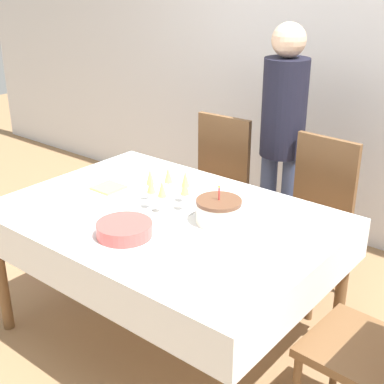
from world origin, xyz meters
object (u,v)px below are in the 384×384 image
(gift_bag, at_px, (59,240))
(person_standing, at_px, (283,127))
(dining_chair_far_left, at_px, (214,182))
(plate_stack_main, at_px, (124,229))
(birthday_cake, at_px, (219,211))
(dining_chair_right_end, at_px, (384,341))
(champagne_tray, at_px, (167,192))
(dining_chair_far_right, at_px, (313,212))

(gift_bag, bearing_deg, person_standing, 38.95)
(dining_chair_far_left, relative_size, gift_bag, 3.36)
(dining_chair_far_left, relative_size, plate_stack_main, 3.77)
(plate_stack_main, bearing_deg, birthday_cake, 56.61)
(birthday_cake, xyz_separation_m, person_standing, (-0.24, 1.01, 0.15))
(dining_chair_right_end, height_order, birthday_cake, dining_chair_right_end)
(champagne_tray, bearing_deg, birthday_cake, 3.59)
(dining_chair_right_end, relative_size, plate_stack_main, 3.77)
(gift_bag, bearing_deg, champagne_tray, -4.81)
(person_standing, bearing_deg, dining_chair_right_end, -44.44)
(birthday_cake, bearing_deg, champagne_tray, -176.41)
(dining_chair_far_left, bearing_deg, gift_bag, -135.97)
(birthday_cake, relative_size, gift_bag, 0.76)
(champagne_tray, bearing_deg, dining_chair_far_right, 63.50)
(dining_chair_far_right, distance_m, plate_stack_main, 1.27)
(champagne_tray, distance_m, plate_stack_main, 0.37)
(dining_chair_far_right, bearing_deg, plate_stack_main, -106.58)
(dining_chair_far_left, height_order, champagne_tray, dining_chair_far_left)
(plate_stack_main, bearing_deg, dining_chair_right_end, 14.38)
(person_standing, distance_m, gift_bag, 1.69)
(dining_chair_far_left, distance_m, person_standing, 0.60)
(person_standing, bearing_deg, dining_chair_far_right, -28.94)
(champagne_tray, height_order, plate_stack_main, champagne_tray)
(dining_chair_far_left, distance_m, dining_chair_far_right, 0.74)
(dining_chair_right_end, height_order, person_standing, person_standing)
(dining_chair_far_right, xyz_separation_m, champagne_tray, (-0.42, -0.83, 0.29))
(dining_chair_far_right, relative_size, birthday_cake, 4.42)
(dining_chair_far_right, distance_m, dining_chair_right_end, 1.19)
(dining_chair_right_end, distance_m, birthday_cake, 0.92)
(dining_chair_right_end, bearing_deg, plate_stack_main, -165.62)
(birthday_cake, bearing_deg, plate_stack_main, -123.39)
(dining_chair_far_left, relative_size, person_standing, 0.61)
(person_standing, xyz_separation_m, gift_bag, (-1.16, -0.94, -0.81))
(champagne_tray, distance_m, person_standing, 1.04)
(birthday_cake, bearing_deg, dining_chair_far_left, 127.79)
(champagne_tray, xyz_separation_m, gift_bag, (-1.09, 0.09, -0.69))
(person_standing, relative_size, gift_bag, 5.48)
(dining_chair_far_left, relative_size, champagne_tray, 3.06)
(dining_chair_far_right, xyz_separation_m, person_standing, (-0.35, 0.19, 0.42))
(gift_bag, bearing_deg, dining_chair_right_end, -4.13)
(dining_chair_far_left, distance_m, dining_chair_right_end, 1.76)
(dining_chair_right_end, relative_size, champagne_tray, 3.06)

